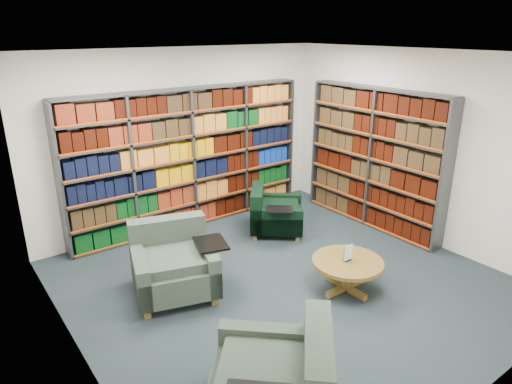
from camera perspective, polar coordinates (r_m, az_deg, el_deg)
room_shell at (r=5.38m, az=3.82°, el=1.76°), size 5.02×5.02×2.82m
bookshelf_back at (r=7.32m, az=-8.18°, el=4.09°), size 4.00×0.28×2.20m
bookshelf_right at (r=7.49m, az=14.56°, el=4.00°), size 0.28×2.50×2.20m
chair_teal_left at (r=5.72m, az=-10.34°, el=-8.92°), size 1.24×1.17×0.86m
chair_green_right at (r=7.20m, az=1.98°, el=-2.80°), size 1.12×1.12×0.72m
coffee_table at (r=5.74m, az=11.34°, el=-9.12°), size 0.86×0.86×0.61m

